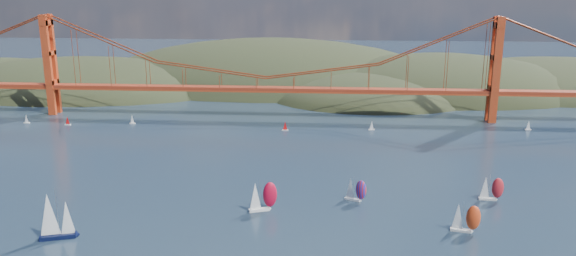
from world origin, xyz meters
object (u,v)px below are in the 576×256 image
at_px(sloop_navy, 54,217).
at_px(racer_0, 262,196).
at_px(racer_2, 491,188).
at_px(racer_rwb, 355,189).
at_px(racer_1, 465,217).

xyz_separation_m(sloop_navy, racer_0, (57.15, 24.87, -1.73)).
bearing_deg(racer_2, racer_rwb, -169.44).
bearing_deg(racer_0, racer_1, -29.91).
height_order(sloop_navy, racer_rwb, sloop_navy).
relative_size(racer_0, racer_rwb, 1.23).
bearing_deg(racer_0, racer_2, -8.48).
xyz_separation_m(racer_0, racer_1, (61.87, -11.13, -0.54)).
height_order(racer_0, racer_rwb, racer_0).
distance_m(sloop_navy, racer_0, 62.35).
bearing_deg(racer_2, racer_1, -113.71).
distance_m(racer_1, racer_rwb, 38.43).
relative_size(racer_1, racer_2, 1.06).
relative_size(racer_0, racer_2, 1.19).
height_order(racer_1, racer_rwb, racer_1).
height_order(racer_1, racer_2, racer_1).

